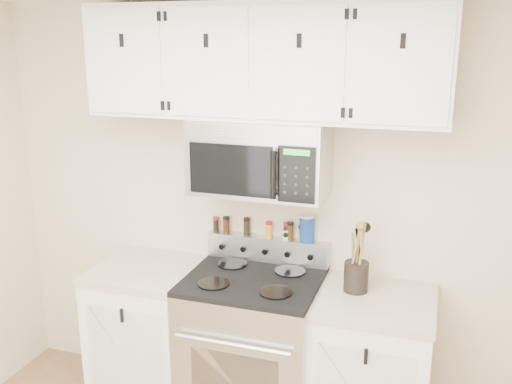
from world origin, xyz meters
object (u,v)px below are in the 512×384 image
(microwave, at_px, (260,157))
(utensil_crock, at_px, (356,274))
(salt_canister, at_px, (307,228))
(range, at_px, (253,350))

(microwave, relative_size, utensil_crock, 1.93)
(utensil_crock, xyz_separation_m, salt_canister, (-0.33, 0.21, 0.16))
(microwave, xyz_separation_m, utensil_crock, (0.57, -0.05, -0.61))
(microwave, xyz_separation_m, salt_canister, (0.24, 0.16, -0.45))
(utensil_crock, bearing_deg, range, -172.40)
(utensil_crock, bearing_deg, salt_canister, 148.11)
(microwave, height_order, utensil_crock, microwave)
(microwave, bearing_deg, utensil_crock, -5.01)
(range, height_order, salt_canister, salt_canister)
(utensil_crock, distance_m, salt_canister, 0.42)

